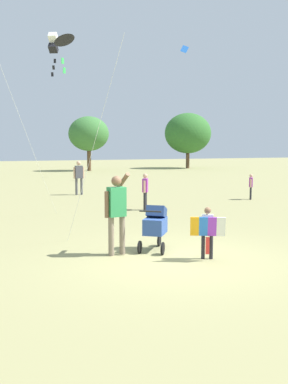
{
  "coord_description": "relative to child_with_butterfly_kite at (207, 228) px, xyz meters",
  "views": [
    {
      "loc": [
        -4.01,
        -8.38,
        2.4
      ],
      "look_at": [
        -0.18,
        1.31,
        1.3
      ],
      "focal_mm": 42.31,
      "sensor_mm": 36.0,
      "label": 1
    }
  ],
  "objects": [
    {
      "name": "ground_plane",
      "position": [
        -0.64,
        0.23,
        -0.65
      ],
      "size": [
        120.0,
        120.0,
        0.0
      ],
      "primitive_type": "plane",
      "color": "#938E5B"
    },
    {
      "name": "child_with_butterfly_kite",
      "position": [
        0.0,
        0.0,
        0.0
      ],
      "size": [
        0.7,
        0.51,
        1.1
      ],
      "color": "#232328",
      "rests_on": "ground"
    },
    {
      "name": "person_adult_flyer",
      "position": [
        -1.65,
        1.05,
        0.39
      ],
      "size": [
        0.57,
        0.57,
        1.81
      ],
      "color": "#7F705B",
      "rests_on": "ground"
    },
    {
      "name": "stroller",
      "position": [
        -0.69,
        1.16,
        -0.05
      ],
      "size": [
        0.9,
        1.05,
        1.03
      ],
      "color": "black",
      "rests_on": "ground"
    },
    {
      "name": "kite_adult_black",
      "position": [
        -2.32,
        2.88,
        4.16
      ],
      "size": [
        1.29,
        2.05,
        5.03
      ],
      "color": "black",
      "rests_on": "ground"
    },
    {
      "name": "kite_orange_delta",
      "position": [
        -1.77,
        7.45,
        5.09
      ],
      "size": [
        2.56,
        3.2,
        6.14
      ],
      "color": "white",
      "rests_on": "ground"
    },
    {
      "name": "distant_kites_cluster",
      "position": [
        -0.38,
        19.92,
        10.25
      ],
      "size": [
        28.26,
        13.43,
        7.83
      ],
      "color": "#F4A319"
    },
    {
      "name": "person_red_shirt",
      "position": [
        0.36,
        12.98,
        0.3
      ],
      "size": [
        0.52,
        0.22,
        1.62
      ],
      "color": "#4C4C51",
      "rests_on": "ground"
    },
    {
      "name": "person_sitting_far",
      "position": [
        1.44,
        7.14,
        0.14
      ],
      "size": [
        0.3,
        0.38,
        1.35
      ],
      "color": "#232328",
      "rests_on": "ground"
    },
    {
      "name": "person_kid_running",
      "position": [
        6.91,
        8.4,
        0.01
      ],
      "size": [
        0.27,
        0.3,
        1.12
      ],
      "color": "#232328",
      "rests_on": "ground"
    }
  ]
}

